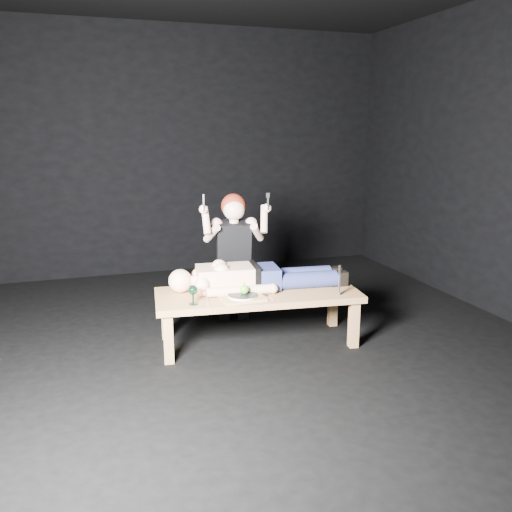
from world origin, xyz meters
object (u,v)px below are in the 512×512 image
object	(u,v)px
kneeling_woman	(233,256)
serving_tray	(242,298)
goblet	(193,295)
carving_knife	(339,280)
lying_man	(261,274)
table	(258,317)

from	to	relation	value
kneeling_woman	serving_tray	distance (m)	0.76
goblet	carving_knife	distance (m)	1.20
lying_man	serving_tray	size ratio (longest dim) A/B	4.72
lying_man	goblet	bearing A→B (deg)	-151.83
lying_man	carving_knife	bearing A→B (deg)	-29.24
goblet	table	bearing A→B (deg)	14.36
table	kneeling_woman	bearing A→B (deg)	100.67
serving_tray	goblet	world-z (taller)	goblet
goblet	kneeling_woman	bearing A→B (deg)	54.46
table	kneeling_woman	size ratio (longest dim) A/B	1.35
table	serving_tray	bearing A→B (deg)	-136.12
lying_man	kneeling_woman	xyz separation A→B (m)	(-0.11, 0.48, 0.05)
table	lying_man	xyz separation A→B (m)	(0.06, 0.11, 0.35)
lying_man	goblet	world-z (taller)	lying_man
lying_man	carving_knife	xyz separation A→B (m)	(0.55, -0.39, 0.00)
table	kneeling_woman	xyz separation A→B (m)	(-0.05, 0.59, 0.40)
kneeling_woman	serving_tray	xyz separation A→B (m)	(-0.13, -0.73, -0.17)
kneeling_woman	serving_tray	bearing A→B (deg)	-89.68
kneeling_woman	lying_man	bearing A→B (deg)	-66.88
serving_tray	carving_knife	xyz separation A→B (m)	(0.79, -0.14, 0.12)
table	lying_man	size ratio (longest dim) A/B	1.05
lying_man	goblet	xyz separation A→B (m)	(-0.64, -0.26, -0.05)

